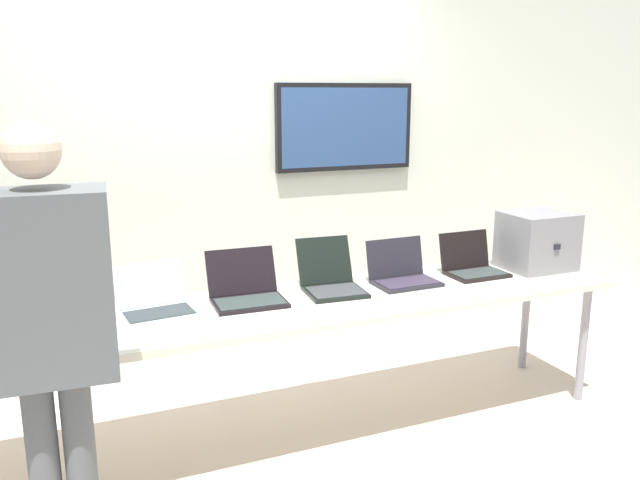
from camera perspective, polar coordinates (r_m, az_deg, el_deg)
The scene contains 12 objects.
ground at distance 3.58m, azimuth -2.14°, elevation -17.39°, with size 8.00×8.00×0.04m, color beige.
back_wall at distance 4.20m, azimuth -7.46°, elevation 5.97°, with size 8.00×0.11×2.55m.
workbench at distance 3.27m, azimuth -2.25°, elevation -6.30°, with size 3.62×0.70×0.75m.
equipment_box at distance 4.03m, azimuth 18.81°, elevation -0.06°, with size 0.39×0.34×0.34m.
laptop_station_1 at distance 3.16m, azimuth -22.32°, elevation -6.11°, with size 0.39×0.36×0.23m.
laptop_station_2 at distance 3.18m, azimuth -14.51°, elevation -5.41°, with size 0.37×0.36×0.22m.
laptop_station_3 at distance 3.27m, azimuth -6.59°, elevation -4.50°, with size 0.37×0.35×0.25m.
laptop_station_4 at distance 3.42m, azimuth 0.98°, elevation -3.56°, with size 0.33×0.39×0.26m.
laptop_station_5 at distance 3.58m, azimuth 7.35°, elevation -2.97°, with size 0.36×0.28×0.23m.
laptop_station_6 at distance 3.83m, azimuth 13.44°, elevation -2.16°, with size 0.34×0.28×0.23m.
person at distance 2.39m, azimuth -23.09°, elevation -6.50°, with size 0.46×0.61×1.71m.
coffee_mug at distance 2.82m, azimuth -21.77°, elevation -8.60°, with size 0.08×0.08×0.08m.
Camera 1 is at (-1.07, -2.89, 1.79)m, focal length 35.85 mm.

